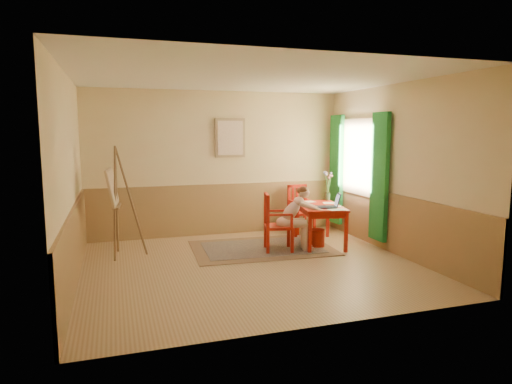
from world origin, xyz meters
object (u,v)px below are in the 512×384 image
object	(u,v)px
easel	(115,191)
table	(320,210)
figure	(295,215)
laptop	(330,205)
chair_back	(300,209)
chair_left	(276,223)

from	to	relation	value
easel	table	bearing A→B (deg)	-5.37
figure	laptop	xyz separation A→B (m)	(0.62, -0.04, 0.16)
chair_back	table	bearing A→B (deg)	-94.00
chair_back	easel	world-z (taller)	easel
chair_left	chair_back	distance (m)	1.55
table	laptop	bearing A→B (deg)	-79.19
easel	laptop	bearing A→B (deg)	-9.70
laptop	figure	bearing A→B (deg)	176.69
laptop	easel	distance (m)	3.60
laptop	chair_left	bearing A→B (deg)	173.90
figure	easel	xyz separation A→B (m)	(-2.91, 0.57, 0.46)
figure	laptop	size ratio (longest dim) A/B	2.37
table	figure	bearing A→B (deg)	-157.08
laptop	easel	bearing A→B (deg)	170.30
table	chair_back	xyz separation A→B (m)	(0.07, 1.03, -0.15)
chair_back	laptop	world-z (taller)	laptop
table	easel	world-z (taller)	easel
figure	easel	world-z (taller)	easel
chair_back	figure	world-z (taller)	figure
chair_left	easel	distance (m)	2.69
table	laptop	xyz separation A→B (m)	(0.05, -0.28, 0.14)
easel	chair_left	bearing A→B (deg)	-11.01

